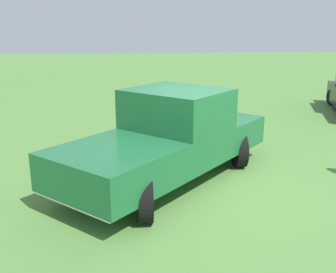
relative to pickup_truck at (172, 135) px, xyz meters
name	(u,v)px	position (x,y,z in m)	size (l,w,h in m)	color
ground_plane	(209,181)	(-0.24, -0.72, -0.91)	(80.00, 80.00, 0.00)	#54843D
pickup_truck	(172,135)	(0.00, 0.00, 0.00)	(4.85, 4.64, 1.78)	black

